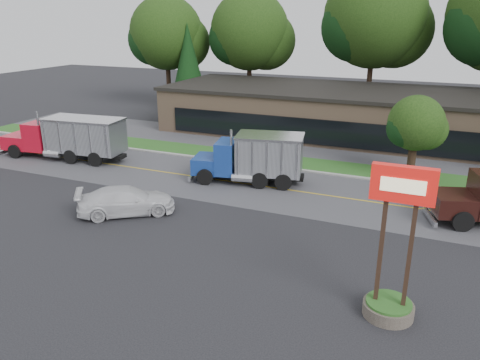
% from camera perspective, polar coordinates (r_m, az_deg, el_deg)
% --- Properties ---
extents(ground, '(140.00, 140.00, 0.00)m').
position_cam_1_polar(ground, '(24.27, -7.27, -7.15)').
color(ground, '#2E2E32').
rests_on(ground, ground).
extents(road, '(60.00, 8.00, 0.02)m').
position_cam_1_polar(road, '(31.70, 0.88, -0.51)').
color(road, slate).
rests_on(road, ground).
extents(center_line, '(60.00, 0.12, 0.01)m').
position_cam_1_polar(center_line, '(31.70, 0.88, -0.51)').
color(center_line, gold).
rests_on(center_line, ground).
extents(curb, '(60.00, 0.30, 0.12)m').
position_cam_1_polar(curb, '(35.42, 3.46, 1.61)').
color(curb, '#9E9E99').
rests_on(curb, ground).
extents(grass_verge, '(60.00, 3.40, 0.03)m').
position_cam_1_polar(grass_verge, '(37.04, 4.41, 2.39)').
color(grass_verge, '#295F20').
rests_on(grass_verge, ground).
extents(far_parking, '(60.00, 7.00, 0.02)m').
position_cam_1_polar(far_parking, '(41.63, 6.65, 4.22)').
color(far_parking, slate).
rests_on(far_parking, ground).
extents(strip_mall, '(32.00, 12.00, 4.00)m').
position_cam_1_polar(strip_mall, '(46.39, 11.31, 8.08)').
color(strip_mall, '#9F7D61').
rests_on(strip_mall, ground).
extents(bilo_sign, '(2.20, 1.90, 5.95)m').
position_cam_1_polar(bilo_sign, '(18.34, 18.16, -10.17)').
color(bilo_sign, '#6B6054').
rests_on(bilo_sign, ground).
extents(tree_far_a, '(9.29, 8.74, 13.24)m').
position_cam_1_polar(tree_far_a, '(59.55, -8.78, 16.90)').
color(tree_far_a, '#382619').
rests_on(tree_far_a, ground).
extents(tree_far_b, '(9.62, 9.05, 13.72)m').
position_cam_1_polar(tree_far_b, '(56.83, 1.37, 17.30)').
color(tree_far_b, '#382619').
rests_on(tree_far_b, ground).
extents(tree_far_c, '(11.22, 10.56, 16.00)m').
position_cam_1_polar(tree_far_c, '(53.22, 16.29, 18.02)').
color(tree_far_c, '#382619').
rests_on(tree_far_c, ground).
extents(evergreen_left, '(4.46, 4.46, 10.13)m').
position_cam_1_polar(evergreen_left, '(55.97, -6.31, 13.90)').
color(evergreen_left, '#382619').
rests_on(evergreen_left, ground).
extents(tree_verge, '(4.05, 3.81, 5.77)m').
position_cam_1_polar(tree_verge, '(34.42, 20.74, 6.19)').
color(tree_verge, '#382619').
rests_on(tree_verge, ground).
extents(dump_truck_red, '(10.62, 3.65, 3.36)m').
position_cam_1_polar(dump_truck_red, '(39.22, -20.08, 4.97)').
color(dump_truck_red, black).
rests_on(dump_truck_red, ground).
extents(dump_truck_blue, '(7.76, 4.01, 3.36)m').
position_cam_1_polar(dump_truck_blue, '(31.51, 1.76, 2.81)').
color(dump_truck_blue, black).
rests_on(dump_truck_blue, ground).
extents(rally_car, '(5.71, 5.03, 1.58)m').
position_cam_1_polar(rally_car, '(27.54, -13.69, -2.46)').
color(rally_car, silver).
rests_on(rally_car, ground).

